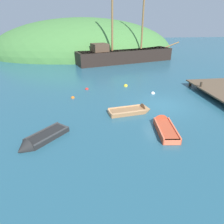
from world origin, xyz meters
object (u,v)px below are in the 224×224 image
(rowboat_outer_right, at_px, (40,140))
(buoy_red, at_px, (87,89))
(sailing_ship, at_px, (125,57))
(buoy_orange, at_px, (73,98))
(buoy_yellow, at_px, (126,86))
(rowboat_near_dock, at_px, (134,111))
(buoy_white, at_px, (153,94))
(rowboat_outer_left, at_px, (164,127))

(rowboat_outer_right, height_order, buoy_red, rowboat_outer_right)
(rowboat_outer_right, xyz_separation_m, buoy_red, (2.82, 8.94, -0.09))
(buoy_red, bearing_deg, sailing_ship, 63.77)
(buoy_orange, bearing_deg, buoy_yellow, 26.86)
(sailing_ship, relative_size, rowboat_near_dock, 5.32)
(rowboat_near_dock, bearing_deg, buoy_white, 45.17)
(rowboat_near_dock, relative_size, buoy_orange, 10.32)
(rowboat_outer_right, bearing_deg, buoy_yellow, -173.20)
(buoy_white, bearing_deg, rowboat_outer_left, -102.30)
(sailing_ship, xyz_separation_m, buoy_yellow, (-2.28, -12.31, -0.75))
(rowboat_outer_left, height_order, buoy_red, rowboat_outer_left)
(rowboat_outer_left, bearing_deg, buoy_yellow, 11.20)
(buoy_orange, bearing_deg, sailing_ship, 63.17)
(buoy_red, bearing_deg, buoy_orange, -120.19)
(rowboat_outer_left, relative_size, buoy_orange, 10.33)
(rowboat_near_dock, height_order, buoy_white, rowboat_near_dock)
(sailing_ship, bearing_deg, buoy_white, -107.14)
(buoy_orange, bearing_deg, rowboat_outer_left, -46.29)
(buoy_white, relative_size, buoy_orange, 1.16)
(rowboat_outer_left, xyz_separation_m, buoy_orange, (-5.99, 6.27, -0.12))
(buoy_orange, relative_size, buoy_red, 0.93)
(rowboat_outer_left, distance_m, buoy_red, 9.69)
(rowboat_outer_left, height_order, rowboat_near_dock, rowboat_near_dock)
(rowboat_outer_right, xyz_separation_m, rowboat_near_dock, (6.19, 3.12, -0.00))
(rowboat_outer_right, distance_m, buoy_yellow, 11.65)
(rowboat_near_dock, distance_m, buoy_orange, 5.89)
(rowboat_outer_right, bearing_deg, rowboat_outer_left, 136.38)
(rowboat_near_dock, bearing_deg, rowboat_outer_right, -161.95)
(rowboat_outer_left, xyz_separation_m, buoy_red, (-4.72, 8.46, -0.12))
(buoy_white, bearing_deg, buoy_red, 161.37)
(buoy_yellow, bearing_deg, rowboat_outer_right, -125.99)
(buoy_yellow, height_order, buoy_orange, buoy_yellow)
(sailing_ship, distance_m, buoy_red, 14.29)
(buoy_yellow, relative_size, buoy_red, 1.24)
(buoy_yellow, bearing_deg, buoy_orange, -153.14)
(buoy_white, height_order, buoy_yellow, buoy_yellow)
(sailing_ship, height_order, buoy_yellow, sailing_ship)
(rowboat_outer_right, relative_size, buoy_white, 7.88)
(rowboat_near_dock, bearing_deg, rowboat_outer_left, -71.80)
(rowboat_near_dock, height_order, buoy_orange, rowboat_near_dock)
(rowboat_outer_left, relative_size, buoy_white, 8.89)
(buoy_white, relative_size, buoy_red, 1.08)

